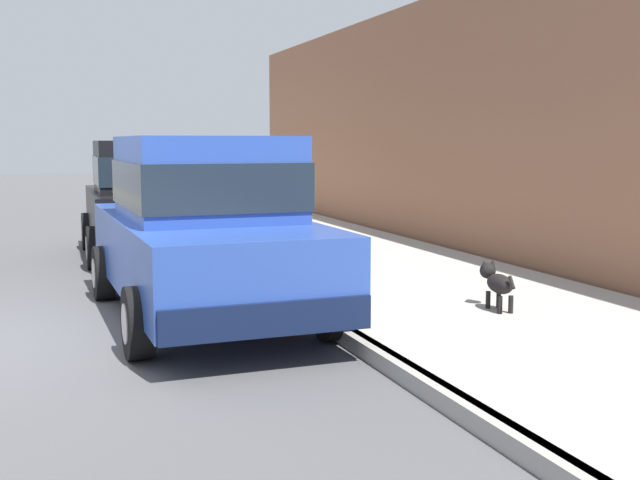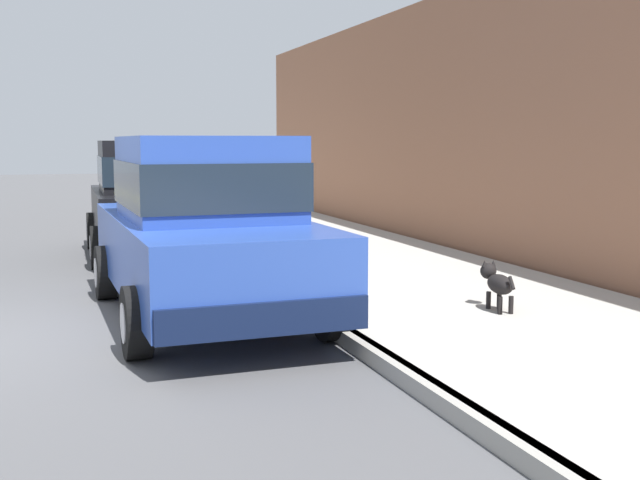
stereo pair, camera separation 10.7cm
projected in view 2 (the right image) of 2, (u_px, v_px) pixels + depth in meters
name	position (u px, v px, depth m)	size (l,w,h in m)	color
curb	(309.00, 312.00, 8.38)	(0.16, 64.00, 0.14)	gray
sidewalk	(460.00, 301.00, 8.96)	(3.60, 64.00, 0.14)	#A8A59E
car_blue_sedan	(205.00, 226.00, 8.30)	(2.12, 4.64, 1.92)	#28479E
car_black_hatchback	(150.00, 197.00, 12.78)	(2.02, 3.84, 1.88)	black
dog_black	(497.00, 282.00, 8.12)	(0.25, 0.76, 0.49)	black
building_facade	(452.00, 125.00, 13.29)	(0.50, 20.00, 4.28)	#8C5B42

